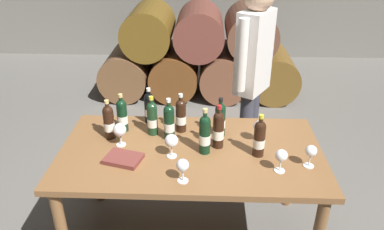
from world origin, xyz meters
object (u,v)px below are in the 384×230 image
at_px(wine_bottle_4, 122,115).
at_px(tasting_notebook, 123,159).
at_px(wine_bottle_1, 218,129).
at_px(wine_bottle_2, 205,134).
at_px(wine_glass_4, 311,152).
at_px(wine_glass_5, 171,141).
at_px(wine_bottle_5, 109,122).
at_px(wine_bottle_9, 152,118).
at_px(wine_bottle_6, 169,122).
at_px(wine_glass_2, 120,130).
at_px(wine_bottle_8, 259,138).
at_px(wine_bottle_3, 181,115).
at_px(wine_glass_0, 260,127).
at_px(wine_glass_1, 183,166).
at_px(sommelier_presenting, 253,68).
at_px(wine_bottle_0, 220,119).
at_px(wine_glass_3, 281,156).
at_px(wine_bottle_7, 149,108).
at_px(dining_table, 191,161).

height_order(wine_bottle_4, tasting_notebook, wine_bottle_4).
distance_m(wine_bottle_1, wine_bottle_2, 0.11).
height_order(wine_glass_4, tasting_notebook, wine_glass_4).
xyz_separation_m(wine_glass_4, wine_glass_5, (-0.84, 0.07, 0.01)).
xyz_separation_m(wine_bottle_5, wine_bottle_9, (0.28, 0.06, 0.00)).
distance_m(wine_bottle_1, wine_bottle_6, 0.34).
bearing_deg(wine_glass_5, wine_glass_2, 160.93).
height_order(wine_bottle_8, wine_glass_5, wine_bottle_8).
bearing_deg(wine_bottle_6, wine_bottle_9, 152.26).
xyz_separation_m(wine_bottle_3, wine_bottle_6, (-0.07, -0.11, 0.01)).
xyz_separation_m(wine_bottle_2, wine_bottle_8, (0.34, -0.02, -0.01)).
height_order(wine_bottle_1, wine_glass_4, wine_bottle_1).
distance_m(wine_glass_0, wine_glass_1, 0.66).
xyz_separation_m(wine_bottle_4, wine_bottle_9, (0.22, -0.04, 0.00)).
height_order(wine_bottle_3, wine_glass_2, wine_bottle_3).
distance_m(wine_bottle_1, wine_glass_1, 0.43).
height_order(wine_glass_1, tasting_notebook, wine_glass_1).
bearing_deg(wine_glass_2, sommelier_presenting, 37.55).
bearing_deg(wine_bottle_4, wine_glass_0, -6.97).
distance_m(wine_bottle_0, wine_glass_4, 0.64).
relative_size(wine_bottle_4, wine_bottle_9, 0.99).
bearing_deg(wine_bottle_0, wine_glass_4, -33.73).
bearing_deg(wine_glass_5, wine_bottle_8, 4.03).
bearing_deg(wine_bottle_2, wine_bottle_3, 122.06).
distance_m(wine_bottle_8, wine_glass_4, 0.32).
relative_size(wine_bottle_6, wine_glass_3, 2.04).
distance_m(wine_bottle_2, tasting_notebook, 0.53).
distance_m(wine_bottle_0, wine_bottle_7, 0.53).
bearing_deg(sommelier_presenting, tasting_notebook, -134.52).
bearing_deg(tasting_notebook, wine_bottle_5, 133.49).
distance_m(dining_table, wine_glass_4, 0.76).
distance_m(wine_glass_0, wine_glass_3, 0.34).
bearing_deg(wine_bottle_9, tasting_notebook, -112.91).
xyz_separation_m(wine_bottle_4, wine_glass_4, (1.21, -0.39, -0.02)).
distance_m(wine_bottle_5, tasting_notebook, 0.33).
bearing_deg(wine_glass_0, wine_glass_4, -45.21).
xyz_separation_m(wine_bottle_2, wine_bottle_5, (-0.64, 0.16, -0.01)).
bearing_deg(sommelier_presenting, wine_glass_5, -124.76).
distance_m(wine_bottle_7, wine_glass_1, 0.74).
relative_size(dining_table, wine_bottle_0, 6.07).
bearing_deg(wine_glass_4, dining_table, 168.04).
distance_m(wine_glass_0, wine_glass_4, 0.39).
xyz_separation_m(wine_bottle_4, wine_glass_5, (0.37, -0.32, -0.01)).
height_order(wine_bottle_3, tasting_notebook, wine_bottle_3).
bearing_deg(sommelier_presenting, wine_glass_1, -114.50).
bearing_deg(wine_bottle_9, wine_bottle_0, 0.40).
bearing_deg(tasting_notebook, wine_glass_1, -10.84).
bearing_deg(wine_bottle_2, wine_bottle_6, 146.81).
bearing_deg(wine_bottle_4, wine_bottle_0, -2.93).
bearing_deg(wine_bottle_8, wine_bottle_6, 163.14).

